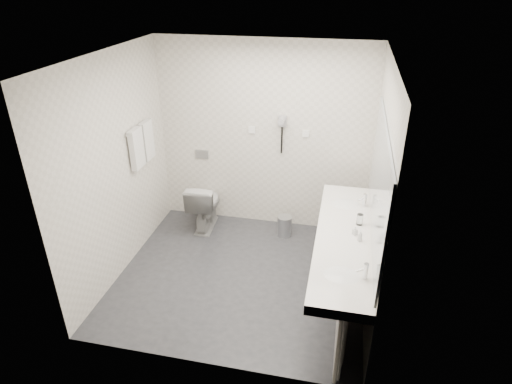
# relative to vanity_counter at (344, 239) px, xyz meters

# --- Properties ---
(floor) EXTENTS (2.80, 2.80, 0.00)m
(floor) POSITION_rel_vanity_counter_xyz_m (-1.12, 0.20, -0.80)
(floor) COLOR #2E2F34
(floor) RESTS_ON ground
(ceiling) EXTENTS (2.80, 2.80, 0.00)m
(ceiling) POSITION_rel_vanity_counter_xyz_m (-1.12, 0.20, 1.70)
(ceiling) COLOR white
(ceiling) RESTS_ON wall_back
(wall_back) EXTENTS (2.80, 0.00, 2.80)m
(wall_back) POSITION_rel_vanity_counter_xyz_m (-1.12, 1.50, 0.45)
(wall_back) COLOR silver
(wall_back) RESTS_ON floor
(wall_front) EXTENTS (2.80, 0.00, 2.80)m
(wall_front) POSITION_rel_vanity_counter_xyz_m (-1.12, -1.10, 0.45)
(wall_front) COLOR silver
(wall_front) RESTS_ON floor
(wall_left) EXTENTS (0.00, 2.60, 2.60)m
(wall_left) POSITION_rel_vanity_counter_xyz_m (-2.52, 0.20, 0.45)
(wall_left) COLOR silver
(wall_left) RESTS_ON floor
(wall_right) EXTENTS (0.00, 2.60, 2.60)m
(wall_right) POSITION_rel_vanity_counter_xyz_m (0.27, 0.20, 0.45)
(wall_right) COLOR silver
(wall_right) RESTS_ON floor
(vanity_counter) EXTENTS (0.55, 2.20, 0.10)m
(vanity_counter) POSITION_rel_vanity_counter_xyz_m (0.00, 0.00, 0.00)
(vanity_counter) COLOR white
(vanity_counter) RESTS_ON floor
(vanity_panel) EXTENTS (0.03, 2.15, 0.75)m
(vanity_panel) POSITION_rel_vanity_counter_xyz_m (0.02, 0.00, -0.42)
(vanity_panel) COLOR #98958F
(vanity_panel) RESTS_ON floor
(vanity_post_near) EXTENTS (0.06, 0.06, 0.75)m
(vanity_post_near) POSITION_rel_vanity_counter_xyz_m (0.05, -1.04, -0.42)
(vanity_post_near) COLOR silver
(vanity_post_near) RESTS_ON floor
(vanity_post_far) EXTENTS (0.06, 0.06, 0.75)m
(vanity_post_far) POSITION_rel_vanity_counter_xyz_m (0.05, 1.04, -0.42)
(vanity_post_far) COLOR silver
(vanity_post_far) RESTS_ON floor
(mirror) EXTENTS (0.02, 2.20, 1.05)m
(mirror) POSITION_rel_vanity_counter_xyz_m (0.26, 0.00, 0.65)
(mirror) COLOR #B2BCC6
(mirror) RESTS_ON wall_right
(basin_near) EXTENTS (0.40, 0.31, 0.05)m
(basin_near) POSITION_rel_vanity_counter_xyz_m (0.00, -0.65, 0.04)
(basin_near) COLOR white
(basin_near) RESTS_ON vanity_counter
(basin_far) EXTENTS (0.40, 0.31, 0.05)m
(basin_far) POSITION_rel_vanity_counter_xyz_m (0.00, 0.65, 0.04)
(basin_far) COLOR white
(basin_far) RESTS_ON vanity_counter
(faucet_near) EXTENTS (0.04, 0.04, 0.15)m
(faucet_near) POSITION_rel_vanity_counter_xyz_m (0.19, -0.65, 0.12)
(faucet_near) COLOR silver
(faucet_near) RESTS_ON vanity_counter
(faucet_far) EXTENTS (0.04, 0.04, 0.15)m
(faucet_far) POSITION_rel_vanity_counter_xyz_m (0.19, 0.65, 0.12)
(faucet_far) COLOR silver
(faucet_far) RESTS_ON vanity_counter
(soap_bottle_a) EXTENTS (0.06, 0.06, 0.09)m
(soap_bottle_a) POSITION_rel_vanity_counter_xyz_m (0.10, 0.03, 0.10)
(soap_bottle_a) COLOR beige
(soap_bottle_a) RESTS_ON vanity_counter
(soap_bottle_c) EXTENTS (0.05, 0.05, 0.12)m
(soap_bottle_c) POSITION_rel_vanity_counter_xyz_m (0.15, -0.07, 0.11)
(soap_bottle_c) COLOR beige
(soap_bottle_c) RESTS_ON vanity_counter
(glass_left) EXTENTS (0.08, 0.08, 0.12)m
(glass_left) POSITION_rel_vanity_counter_xyz_m (0.15, 0.24, 0.11)
(glass_left) COLOR silver
(glass_left) RESTS_ON vanity_counter
(toilet) EXTENTS (0.42, 0.70, 0.68)m
(toilet) POSITION_rel_vanity_counter_xyz_m (-1.87, 1.18, -0.46)
(toilet) COLOR white
(toilet) RESTS_ON floor
(flush_plate) EXTENTS (0.18, 0.02, 0.12)m
(flush_plate) POSITION_rel_vanity_counter_xyz_m (-1.98, 1.49, 0.15)
(flush_plate) COLOR #B2B5BA
(flush_plate) RESTS_ON wall_back
(pedal_bin) EXTENTS (0.21, 0.21, 0.27)m
(pedal_bin) POSITION_rel_vanity_counter_xyz_m (-0.76, 1.18, -0.66)
(pedal_bin) COLOR #B2B5BA
(pedal_bin) RESTS_ON floor
(bin_lid) EXTENTS (0.19, 0.19, 0.02)m
(bin_lid) POSITION_rel_vanity_counter_xyz_m (-0.76, 1.18, -0.52)
(bin_lid) COLOR #B2B5BA
(bin_lid) RESTS_ON pedal_bin
(towel_rail) EXTENTS (0.02, 0.62, 0.02)m
(towel_rail) POSITION_rel_vanity_counter_xyz_m (-2.47, 0.75, 0.75)
(towel_rail) COLOR silver
(towel_rail) RESTS_ON wall_left
(towel_near) EXTENTS (0.07, 0.24, 0.48)m
(towel_near) POSITION_rel_vanity_counter_xyz_m (-2.46, 0.61, 0.53)
(towel_near) COLOR silver
(towel_near) RESTS_ON towel_rail
(towel_far) EXTENTS (0.07, 0.24, 0.48)m
(towel_far) POSITION_rel_vanity_counter_xyz_m (-2.46, 0.89, 0.53)
(towel_far) COLOR silver
(towel_far) RESTS_ON towel_rail
(dryer_cradle) EXTENTS (0.10, 0.04, 0.14)m
(dryer_cradle) POSITION_rel_vanity_counter_xyz_m (-0.88, 1.47, 0.70)
(dryer_cradle) COLOR #97969B
(dryer_cradle) RESTS_ON wall_back
(dryer_barrel) EXTENTS (0.08, 0.14, 0.08)m
(dryer_barrel) POSITION_rel_vanity_counter_xyz_m (-0.88, 1.40, 0.73)
(dryer_barrel) COLOR #97969B
(dryer_barrel) RESTS_ON dryer_cradle
(dryer_cord) EXTENTS (0.02, 0.02, 0.35)m
(dryer_cord) POSITION_rel_vanity_counter_xyz_m (-0.88, 1.46, 0.45)
(dryer_cord) COLOR black
(dryer_cord) RESTS_ON dryer_cradle
(switch_plate_a) EXTENTS (0.09, 0.02, 0.09)m
(switch_plate_a) POSITION_rel_vanity_counter_xyz_m (-1.27, 1.49, 0.55)
(switch_plate_a) COLOR white
(switch_plate_a) RESTS_ON wall_back
(switch_plate_b) EXTENTS (0.09, 0.02, 0.09)m
(switch_plate_b) POSITION_rel_vanity_counter_xyz_m (-0.57, 1.49, 0.55)
(switch_plate_b) COLOR white
(switch_plate_b) RESTS_ON wall_back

